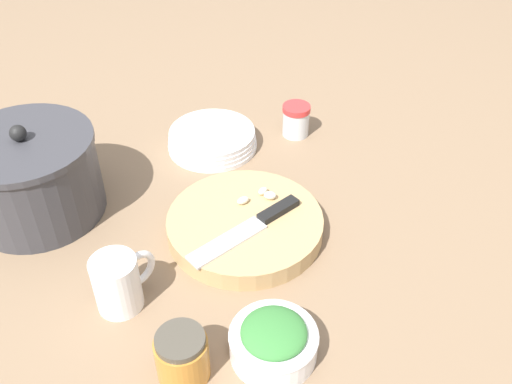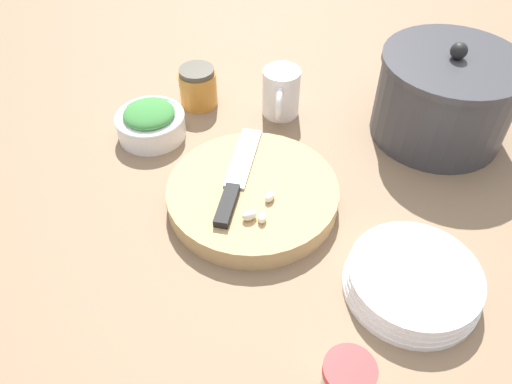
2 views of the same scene
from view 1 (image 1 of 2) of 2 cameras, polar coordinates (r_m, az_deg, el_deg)
The scene contains 10 objects.
ground_plane at distance 1.04m, azimuth -2.35°, elevation -2.70°, with size 5.00×5.00×0.00m, color #7F664C.
cutting_board at distance 1.00m, azimuth -1.11°, elevation -3.34°, with size 0.27×0.27×0.04m.
chef_knife at distance 0.97m, azimuth -0.32°, elevation -3.40°, with size 0.22×0.12×0.01m.
garlic_cloves at distance 1.02m, azimuth 0.35°, elevation -0.38°, with size 0.06×0.06×0.02m.
herb_bowl at distance 0.82m, azimuth 1.77°, elevation -14.62°, with size 0.13×0.13×0.06m.
spice_jar at distance 1.24m, azimuth 4.01°, elevation 7.20°, with size 0.06×0.06×0.07m.
coffee_mug at distance 0.89m, azimuth -13.56°, elevation -8.77°, with size 0.10×0.07×0.09m.
plate_stack at distance 1.21m, azimuth -4.39°, elevation 5.29°, with size 0.19×0.19×0.04m.
honey_jar at distance 0.80m, azimuth -7.40°, elevation -15.97°, with size 0.07×0.07×0.08m.
stock_pot at distance 1.08m, azimuth -21.53°, elevation 1.47°, with size 0.24×0.24×0.18m.
Camera 1 is at (-0.68, -0.37, 0.69)m, focal length 40.00 mm.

